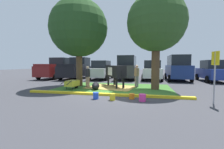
{
  "coord_description": "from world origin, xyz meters",
  "views": [
    {
      "loc": [
        1.67,
        -8.15,
        1.63
      ],
      "look_at": [
        -0.69,
        2.61,
        0.9
      ],
      "focal_mm": 24.79,
      "sensor_mm": 36.0,
      "label": 1
    }
  ],
  "objects_px": {
    "person_handler": "(88,76)",
    "pickup_truck_maroon": "(56,69)",
    "person_visitor_near": "(137,75)",
    "suv_black": "(178,68)",
    "bucket_pink": "(142,98)",
    "pickup_truck_black": "(77,69)",
    "sedan_blue": "(213,71)",
    "suv_dark_grey": "(127,68)",
    "shade_tree_left": "(79,28)",
    "bucket_yellow": "(112,97)",
    "wheelbarrow": "(72,83)",
    "bucket_orange": "(132,96)",
    "hatchback_white": "(152,70)",
    "parking_sign": "(215,67)",
    "calf_lying": "(96,86)",
    "shade_tree_right": "(156,23)",
    "sedan_silver": "(101,70)",
    "bucket_blue": "(96,96)",
    "cow_holstein": "(115,71)"
  },
  "relations": [
    {
      "from": "wheelbarrow",
      "to": "bucket_pink",
      "type": "relative_size",
      "value": 5.04
    },
    {
      "from": "calf_lying",
      "to": "bucket_pink",
      "type": "height_order",
      "value": "calf_lying"
    },
    {
      "from": "person_handler",
      "to": "bucket_orange",
      "type": "distance_m",
      "value": 4.39
    },
    {
      "from": "shade_tree_left",
      "to": "pickup_truck_black",
      "type": "relative_size",
      "value": 1.18
    },
    {
      "from": "shade_tree_left",
      "to": "pickup_truck_maroon",
      "type": "relative_size",
      "value": 1.18
    },
    {
      "from": "wheelbarrow",
      "to": "sedan_blue",
      "type": "relative_size",
      "value": 0.37
    },
    {
      "from": "person_visitor_near",
      "to": "suv_black",
      "type": "height_order",
      "value": "suv_black"
    },
    {
      "from": "shade_tree_left",
      "to": "cow_holstein",
      "type": "xyz_separation_m",
      "value": [
        2.7,
        0.01,
        -3.15
      ]
    },
    {
      "from": "shade_tree_left",
      "to": "bucket_yellow",
      "type": "height_order",
      "value": "shade_tree_left"
    },
    {
      "from": "suv_black",
      "to": "sedan_blue",
      "type": "bearing_deg",
      "value": -6.76
    },
    {
      "from": "person_handler",
      "to": "calf_lying",
      "type": "bearing_deg",
      "value": -36.29
    },
    {
      "from": "pickup_truck_maroon",
      "to": "pickup_truck_black",
      "type": "xyz_separation_m",
      "value": [
        2.64,
        -0.06,
        0.0
      ]
    },
    {
      "from": "bucket_blue",
      "to": "suv_black",
      "type": "distance_m",
      "value": 11.18
    },
    {
      "from": "calf_lying",
      "to": "bucket_pink",
      "type": "bearing_deg",
      "value": -40.66
    },
    {
      "from": "calf_lying",
      "to": "parking_sign",
      "type": "xyz_separation_m",
      "value": [
        5.92,
        -2.44,
        1.28
      ]
    },
    {
      "from": "shade_tree_right",
      "to": "bucket_orange",
      "type": "xyz_separation_m",
      "value": [
        -1.23,
        -3.14,
        -4.13
      ]
    },
    {
      "from": "hatchback_white",
      "to": "pickup_truck_black",
      "type": "bearing_deg",
      "value": -177.01
    },
    {
      "from": "person_visitor_near",
      "to": "hatchback_white",
      "type": "relative_size",
      "value": 0.36
    },
    {
      "from": "bucket_blue",
      "to": "calf_lying",
      "type": "bearing_deg",
      "value": 108.62
    },
    {
      "from": "person_visitor_near",
      "to": "parking_sign",
      "type": "relative_size",
      "value": 0.73
    },
    {
      "from": "suv_dark_grey",
      "to": "suv_black",
      "type": "relative_size",
      "value": 1.0
    },
    {
      "from": "shade_tree_left",
      "to": "bucket_yellow",
      "type": "distance_m",
      "value": 6.64
    },
    {
      "from": "wheelbarrow",
      "to": "suv_dark_grey",
      "type": "height_order",
      "value": "suv_dark_grey"
    },
    {
      "from": "bucket_pink",
      "to": "pickup_truck_black",
      "type": "bearing_deg",
      "value": 128.64
    },
    {
      "from": "wheelbarrow",
      "to": "hatchback_white",
      "type": "height_order",
      "value": "hatchback_white"
    },
    {
      "from": "wheelbarrow",
      "to": "bucket_blue",
      "type": "relative_size",
      "value": 5.19
    },
    {
      "from": "shade_tree_right",
      "to": "wheelbarrow",
      "type": "height_order",
      "value": "shade_tree_right"
    },
    {
      "from": "bucket_orange",
      "to": "suv_dark_grey",
      "type": "bearing_deg",
      "value": 98.03
    },
    {
      "from": "shade_tree_right",
      "to": "bucket_pink",
      "type": "height_order",
      "value": "shade_tree_right"
    },
    {
      "from": "wheelbarrow",
      "to": "suv_dark_grey",
      "type": "distance_m",
      "value": 7.97
    },
    {
      "from": "person_visitor_near",
      "to": "suv_black",
      "type": "relative_size",
      "value": 0.34
    },
    {
      "from": "hatchback_white",
      "to": "bucket_pink",
      "type": "bearing_deg",
      "value": -94.43
    },
    {
      "from": "bucket_pink",
      "to": "suv_dark_grey",
      "type": "distance_m",
      "value": 10.02
    },
    {
      "from": "calf_lying",
      "to": "bucket_pink",
      "type": "relative_size",
      "value": 4.15
    },
    {
      "from": "pickup_truck_maroon",
      "to": "sedan_silver",
      "type": "relative_size",
      "value": 1.23
    },
    {
      "from": "bucket_orange",
      "to": "sedan_silver",
      "type": "bearing_deg",
      "value": 114.56
    },
    {
      "from": "suv_black",
      "to": "sedan_blue",
      "type": "relative_size",
      "value": 1.05
    },
    {
      "from": "wheelbarrow",
      "to": "suv_dark_grey",
      "type": "xyz_separation_m",
      "value": [
        2.71,
        7.44,
        0.88
      ]
    },
    {
      "from": "pickup_truck_maroon",
      "to": "sedan_blue",
      "type": "xyz_separation_m",
      "value": [
        16.39,
        -0.04,
        -0.13
      ]
    },
    {
      "from": "person_visitor_near",
      "to": "sedan_silver",
      "type": "distance_m",
      "value": 6.59
    },
    {
      "from": "bucket_orange",
      "to": "sedan_blue",
      "type": "distance_m",
      "value": 11.3
    },
    {
      "from": "parking_sign",
      "to": "bucket_yellow",
      "type": "distance_m",
      "value": 4.44
    },
    {
      "from": "bucket_pink",
      "to": "sedan_silver",
      "type": "distance_m",
      "value": 10.43
    },
    {
      "from": "shade_tree_right",
      "to": "calf_lying",
      "type": "distance_m",
      "value": 5.59
    },
    {
      "from": "bucket_blue",
      "to": "shade_tree_right",
      "type": "bearing_deg",
      "value": 50.45
    },
    {
      "from": "pickup_truck_black",
      "to": "person_visitor_near",
      "type": "bearing_deg",
      "value": -36.58
    },
    {
      "from": "sedan_silver",
      "to": "pickup_truck_maroon",
      "type": "bearing_deg",
      "value": 179.28
    },
    {
      "from": "bucket_pink",
      "to": "pickup_truck_black",
      "type": "height_order",
      "value": "pickup_truck_black"
    },
    {
      "from": "parking_sign",
      "to": "bucket_pink",
      "type": "height_order",
      "value": "parking_sign"
    },
    {
      "from": "person_handler",
      "to": "pickup_truck_maroon",
      "type": "bearing_deg",
      "value": 135.36
    }
  ]
}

